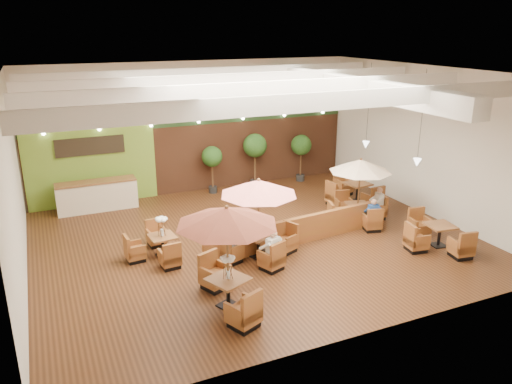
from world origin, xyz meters
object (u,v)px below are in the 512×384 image
service_counter (97,196)px  topiary_0 (212,158)px  table_0 (227,231)px  table_2 (360,178)px  diner_1 (247,224)px  table_4 (433,237)px  table_1 (259,204)px  table_5 (351,194)px  diner_3 (373,211)px  booth_divider (296,231)px  diner_4 (378,200)px  diner_2 (230,240)px  topiary_1 (255,148)px  table_3 (156,244)px  topiary_2 (301,147)px  diner_0 (272,246)px

service_counter → topiary_0: size_ratio=1.47×
table_0 → table_2: size_ratio=1.17×
table_0 → service_counter: bearing=80.4°
service_counter → diner_1: (4.00, -5.42, 0.18)m
table_4 → topiary_0: size_ratio=1.26×
table_1 → table_5: 6.44m
table_4 → diner_3: 2.20m
service_counter → diner_3: (8.50, -6.04, 0.15)m
service_counter → booth_divider: (5.52, -5.98, -0.12)m
diner_4 → topiary_0: bearing=51.9°
diner_2 → diner_4: bearing=77.3°
topiary_0 → table_4: bearing=-60.5°
table_0 → table_5: table_0 is taller
topiary_1 → diner_1: (-2.78, -5.62, -1.03)m
table_3 → topiary_2: (7.99, 5.28, 1.17)m
topiary_2 → topiary_0: bearing=-180.0°
diner_1 → diner_2: (-0.94, -0.94, -0.01)m
table_2 → service_counter: bearing=163.1°
booth_divider → topiary_1: bearing=72.5°
table_5 → topiary_1: topiary_1 is taller
booth_divider → table_3: size_ratio=2.85×
service_counter → table_2: size_ratio=1.22×
table_2 → topiary_0: 6.52m
table_3 → table_5: table_3 is taller
diner_3 → table_1: bearing=-159.8°
table_5 → table_3: bearing=-174.5°
table_5 → diner_0: diner_0 is taller
service_counter → diner_1: diner_1 is taller
diner_1 → diner_4: size_ratio=1.09×
diner_0 → diner_4: diner_0 is taller
topiary_1 → diner_3: topiary_1 is taller
table_2 → diner_3: size_ratio=3.40×
table_2 → table_1: bearing=-150.8°
topiary_1 → diner_2: (-3.72, -6.56, -1.04)m
table_1 → diner_1: 1.36m
table_0 → table_5: 9.30m
booth_divider → topiary_2: topiary_2 is taller
service_counter → table_1: size_ratio=1.13×
table_0 → diner_3: bearing=-1.0°
table_2 → table_3: (-7.41, 0.08, -1.23)m
table_3 → topiary_2: 9.65m
table_3 → diner_4: size_ratio=3.09×
table_3 → topiary_1: topiary_1 is taller
table_2 → diner_0: size_ratio=2.98×
table_3 → topiary_1: 7.88m
topiary_1 → diner_0: topiary_1 is taller
booth_divider → table_0: bearing=-147.7°
topiary_1 → diner_0: 8.06m
service_counter → topiary_0: bearing=2.4°
topiary_2 → diner_4: 5.44m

